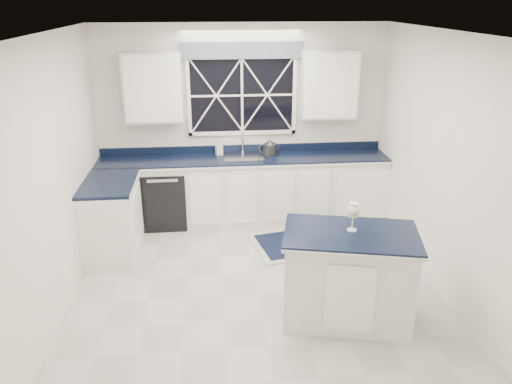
{
  "coord_description": "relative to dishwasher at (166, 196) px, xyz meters",
  "views": [
    {
      "loc": [
        -0.47,
        -4.6,
        3.01
      ],
      "look_at": [
        0.02,
        0.4,
        1.03
      ],
      "focal_mm": 35.0,
      "sensor_mm": 36.0,
      "label": 1
    }
  ],
  "objects": [
    {
      "name": "ground",
      "position": [
        1.1,
        -1.95,
        -0.41
      ],
      "size": [
        4.5,
        4.5,
        0.0
      ],
      "primitive_type": "plane",
      "color": "#B4B4AF",
      "rests_on": "ground"
    },
    {
      "name": "back_wall",
      "position": [
        1.1,
        0.3,
        0.94
      ],
      "size": [
        4.0,
        0.1,
        2.7
      ],
      "primitive_type": "cube",
      "color": "silver",
      "rests_on": "ground"
    },
    {
      "name": "base_cabinets",
      "position": [
        0.77,
        -0.17,
        0.04
      ],
      "size": [
        3.99,
        1.6,
        0.9
      ],
      "color": "white",
      "rests_on": "ground"
    },
    {
      "name": "countertop",
      "position": [
        1.1,
        0.0,
        0.51
      ],
      "size": [
        3.98,
        0.64,
        0.04
      ],
      "primitive_type": "cube",
      "color": "black",
      "rests_on": "base_cabinets"
    },
    {
      "name": "dishwasher",
      "position": [
        0.0,
        0.0,
        0.0
      ],
      "size": [
        0.6,
        0.58,
        0.82
      ],
      "primitive_type": "cube",
      "color": "black",
      "rests_on": "ground"
    },
    {
      "name": "window",
      "position": [
        1.1,
        0.25,
        1.42
      ],
      "size": [
        1.65,
        0.09,
        1.26
      ],
      "color": "black",
      "rests_on": "ground"
    },
    {
      "name": "upper_cabinets",
      "position": [
        1.1,
        0.13,
        1.49
      ],
      "size": [
        3.1,
        0.34,
        0.9
      ],
      "color": "white",
      "rests_on": "ground"
    },
    {
      "name": "faucet",
      "position": [
        1.1,
        0.19,
        0.69
      ],
      "size": [
        0.05,
        0.2,
        0.3
      ],
      "color": "#B2B2B4",
      "rests_on": "countertop"
    },
    {
      "name": "island",
      "position": [
        1.93,
        -2.44,
        0.06
      ],
      "size": [
        1.4,
        1.02,
        0.94
      ],
      "rotation": [
        0.0,
        0.0,
        -0.23
      ],
      "color": "white",
      "rests_on": "ground"
    },
    {
      "name": "rug",
      "position": [
        1.88,
        -0.79,
        -0.4
      ],
      "size": [
        1.59,
        1.15,
        0.02
      ],
      "rotation": [
        0.0,
        0.0,
        0.21
      ],
      "color": "#A7A7A2",
      "rests_on": "ground"
    },
    {
      "name": "kettle",
      "position": [
        1.47,
        0.09,
        0.63
      ],
      "size": [
        0.32,
        0.22,
        0.22
      ],
      "rotation": [
        0.0,
        0.0,
        -0.17
      ],
      "color": "#2A2A2C",
      "rests_on": "countertop"
    },
    {
      "name": "wine_glass",
      "position": [
        1.95,
        -2.39,
        0.72
      ],
      "size": [
        0.12,
        0.12,
        0.28
      ],
      "color": "silver",
      "rests_on": "island"
    },
    {
      "name": "soap_bottle",
      "position": [
        0.76,
        0.16,
        0.63
      ],
      "size": [
        0.11,
        0.11,
        0.2
      ],
      "primitive_type": "imported",
      "rotation": [
        0.0,
        0.0,
        0.24
      ],
      "color": "silver",
      "rests_on": "countertop"
    }
  ]
}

